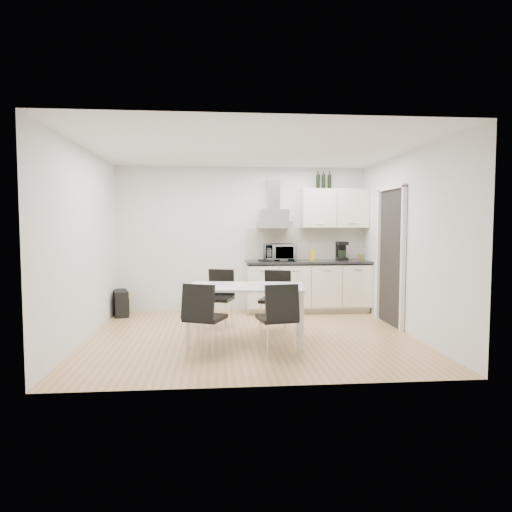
% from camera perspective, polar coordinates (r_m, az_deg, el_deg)
% --- Properties ---
extents(ground, '(4.50, 4.50, 0.00)m').
position_cam_1_polar(ground, '(6.50, -0.63, -9.97)').
color(ground, tan).
rests_on(ground, ground).
extents(wall_back, '(4.50, 0.10, 2.60)m').
position_cam_1_polar(wall_back, '(8.31, -1.70, 2.14)').
color(wall_back, white).
rests_on(wall_back, ground).
extents(wall_front, '(4.50, 0.10, 2.60)m').
position_cam_1_polar(wall_front, '(4.33, 1.41, 0.42)').
color(wall_front, white).
rests_on(wall_front, ground).
extents(wall_left, '(0.10, 4.00, 2.60)m').
position_cam_1_polar(wall_left, '(6.54, -20.70, 1.38)').
color(wall_left, white).
rests_on(wall_left, ground).
extents(wall_right, '(0.10, 4.00, 2.60)m').
position_cam_1_polar(wall_right, '(6.87, 18.44, 1.54)').
color(wall_right, white).
rests_on(wall_right, ground).
extents(ceiling, '(4.50, 4.50, 0.00)m').
position_cam_1_polar(ceiling, '(6.39, -0.65, 13.27)').
color(ceiling, white).
rests_on(ceiling, wall_back).
extents(doorway, '(0.08, 1.04, 2.10)m').
position_cam_1_polar(doorway, '(7.37, 16.41, -0.21)').
color(doorway, white).
rests_on(doorway, ground).
extents(kitchenette, '(2.22, 0.64, 2.52)m').
position_cam_1_polar(kitchenette, '(8.23, 6.69, -1.18)').
color(kitchenette, beige).
rests_on(kitchenette, ground).
extents(dining_table, '(1.63, 1.06, 0.75)m').
position_cam_1_polar(dining_table, '(6.11, -1.26, -4.39)').
color(dining_table, white).
rests_on(dining_table, ground).
extents(chair_far_left, '(0.57, 0.61, 0.88)m').
position_cam_1_polar(chair_far_left, '(6.92, -4.78, -5.41)').
color(chair_far_left, black).
rests_on(chair_far_left, ground).
extents(chair_far_right, '(0.58, 0.62, 0.88)m').
position_cam_1_polar(chair_far_right, '(6.75, 2.40, -5.64)').
color(chair_far_right, black).
rests_on(chair_far_right, ground).
extents(chair_near_left, '(0.60, 0.63, 0.88)m').
position_cam_1_polar(chair_near_left, '(5.54, -6.34, -7.79)').
color(chair_near_left, black).
rests_on(chair_near_left, ground).
extents(chair_near_right, '(0.52, 0.57, 0.88)m').
position_cam_1_polar(chair_near_right, '(5.49, 2.61, -7.89)').
color(chair_near_right, black).
rests_on(chair_near_right, ground).
extents(guitar_amp, '(0.37, 0.56, 0.44)m').
position_cam_1_polar(guitar_amp, '(8.20, -16.56, -5.65)').
color(guitar_amp, black).
rests_on(guitar_amp, ground).
extents(floor_speaker, '(0.25, 0.23, 0.34)m').
position_cam_1_polar(floor_speaker, '(8.32, -7.54, -5.73)').
color(floor_speaker, black).
rests_on(floor_speaker, ground).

